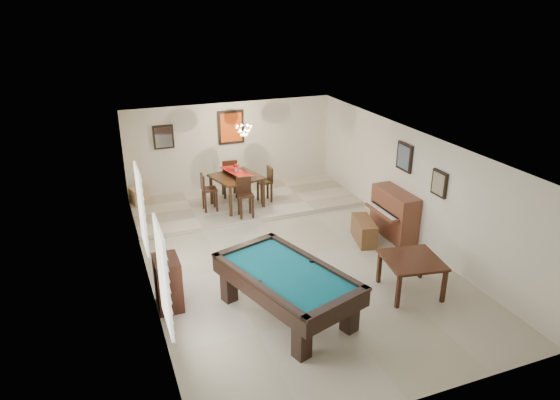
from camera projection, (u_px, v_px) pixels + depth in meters
ground_plane at (290, 258)px, 10.95m from camera, size 6.00×9.00×0.02m
wall_back at (231, 147)px, 14.34m from camera, size 6.00×0.04×2.60m
wall_front at (419, 326)px, 6.57m from camera, size 6.00×0.04×2.60m
wall_left at (144, 225)px, 9.46m from camera, size 0.04×9.00×2.60m
wall_right at (411, 185)px, 11.45m from camera, size 0.04×9.00×2.60m
ceiling at (291, 144)px, 9.96m from camera, size 6.00×9.00×0.04m
dining_step at (246, 203)px, 13.73m from camera, size 6.00×2.50×0.12m
window_left_front at (163, 277)px, 7.53m from camera, size 0.06×1.00×1.70m
window_left_rear at (141, 209)px, 9.95m from camera, size 0.06×1.00×1.70m
pool_table at (287, 293)px, 8.85m from camera, size 2.15×2.92×0.87m
square_table at (411, 275)px, 9.57m from camera, size 1.20×1.20×0.72m
upright_piano at (389, 214)px, 11.74m from camera, size 0.76×1.36×1.13m
piano_bench at (364, 231)px, 11.61m from camera, size 0.60×1.03×0.54m
apothecary_chest at (168, 283)px, 9.07m from camera, size 0.44×0.66×0.99m
dining_table at (237, 189)px, 13.22m from camera, size 1.41×1.41×0.95m
flower_vase at (236, 168)px, 13.00m from camera, size 0.15×0.15×0.23m
dining_chair_south at (245, 198)px, 12.54m from camera, size 0.40×0.40×1.01m
dining_chair_north at (229, 178)px, 13.82m from camera, size 0.44×0.44×1.10m
dining_chair_west at (210, 192)px, 12.92m from camera, size 0.38×0.38×1.00m
dining_chair_east at (264, 185)px, 13.50m from camera, size 0.37×0.37×0.97m
corner_bench at (139, 196)px, 13.45m from camera, size 0.51×0.57×0.44m
chandelier at (244, 127)px, 12.88m from camera, size 0.44×0.44×0.60m
back_painting at (231, 127)px, 14.08m from camera, size 0.75×0.06×0.95m
back_mirror at (163, 137)px, 13.49m from camera, size 0.55×0.06×0.65m
right_picture_upper at (405, 157)px, 11.47m from camera, size 0.06×0.55×0.65m
right_picture_lower at (439, 183)px, 10.42m from camera, size 0.06×0.45×0.55m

